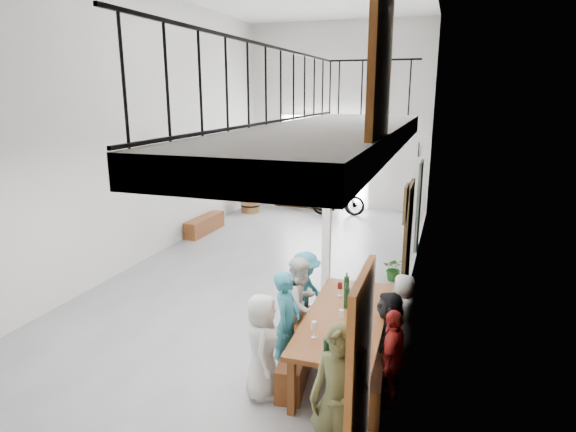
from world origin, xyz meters
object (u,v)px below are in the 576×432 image
(side_bench, at_px, (205,225))
(host_standing, at_px, (338,403))
(serving_counter, at_px, (307,191))
(oak_barrel, at_px, (250,198))
(bench_inner, at_px, (301,350))
(bicycle_near, at_px, (338,199))
(tasting_table, at_px, (345,321))

(side_bench, distance_m, host_standing, 8.43)
(side_bench, relative_size, serving_counter, 0.78)
(oak_barrel, distance_m, host_standing, 10.34)
(side_bench, distance_m, oak_barrel, 2.43)
(side_bench, bearing_deg, host_standing, -53.59)
(bench_inner, xyz_separation_m, host_standing, (0.87, -1.69, 0.55))
(serving_counter, bearing_deg, oak_barrel, -137.52)
(host_standing, bearing_deg, oak_barrel, 126.70)
(serving_counter, bearing_deg, bicycle_near, -23.42)
(bench_inner, distance_m, host_standing, 1.98)
(serving_counter, bearing_deg, side_bench, -113.06)
(oak_barrel, relative_size, serving_counter, 0.44)
(bench_inner, height_order, oak_barrel, oak_barrel)
(bench_inner, bearing_deg, serving_counter, 98.80)
(side_bench, height_order, serving_counter, serving_counter)
(tasting_table, height_order, oak_barrel, oak_barrel)
(side_bench, relative_size, host_standing, 0.98)
(tasting_table, distance_m, host_standing, 1.73)
(serving_counter, xyz_separation_m, host_standing, (3.35, -10.39, 0.25))
(serving_counter, distance_m, host_standing, 10.92)
(serving_counter, bearing_deg, host_standing, -70.80)
(host_standing, bearing_deg, bench_inner, 126.61)
(tasting_table, height_order, serving_counter, serving_counter)
(bench_inner, distance_m, oak_barrel, 8.43)
(bench_inner, bearing_deg, tasting_table, -5.53)
(side_bench, relative_size, oak_barrel, 1.76)
(oak_barrel, relative_size, bicycle_near, 0.51)
(host_standing, bearing_deg, tasting_table, 109.13)
(tasting_table, xyz_separation_m, side_bench, (-4.70, 5.07, -0.50))
(side_bench, xyz_separation_m, oak_barrel, (0.25, 2.40, 0.21))
(bench_inner, xyz_separation_m, side_bench, (-4.12, 5.08, -0.00))
(oak_barrel, bearing_deg, tasting_table, -59.21)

